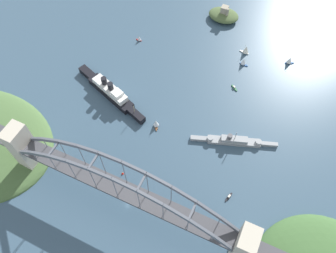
{
  "coord_description": "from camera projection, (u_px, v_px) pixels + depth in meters",
  "views": [
    {
      "loc": [
        70.06,
        -70.36,
        265.23
      ],
      "look_at": [
        0.0,
        80.38,
        8.0
      ],
      "focal_mm": 35.09,
      "sensor_mm": 36.0,
      "label": 1
    }
  ],
  "objects": [
    {
      "name": "small_boat_0",
      "position": [
        244.0,
        61.0,
        356.24
      ],
      "size": [
        9.65,
        6.09,
        9.61
      ],
      "color": "#234C8C",
      "rests_on": "ground"
    },
    {
      "name": "small_boat_5",
      "position": [
        234.0,
        88.0,
        340.95
      ],
      "size": [
        8.06,
        6.5,
        2.34
      ],
      "color": "#2D6B3D",
      "rests_on": "ground"
    },
    {
      "name": "harbor_arch_bridge",
      "position": [
        123.0,
        191.0,
        248.09
      ],
      "size": [
        250.57,
        18.08,
        68.81
      ],
      "color": "beige",
      "rests_on": "ground"
    },
    {
      "name": "channel_marker_buoy",
      "position": [
        123.0,
        173.0,
        287.92
      ],
      "size": [
        2.2,
        2.2,
        2.75
      ],
      "color": "red",
      "rests_on": "ground"
    },
    {
      "name": "small_boat_3",
      "position": [
        156.0,
        123.0,
        312.32
      ],
      "size": [
        7.27,
        9.25,
        9.96
      ],
      "color": "brown",
      "rests_on": "ground"
    },
    {
      "name": "ground_plane",
      "position": [
        127.0,
        205.0,
        273.42
      ],
      "size": [
        1400.0,
        1400.0,
        0.0
      ],
      "primitive_type": "plane",
      "color": "#385166"
    },
    {
      "name": "ocean_liner",
      "position": [
        110.0,
        91.0,
        331.96
      ],
      "size": [
        93.85,
        40.42,
        19.99
      ],
      "color": "black",
      "rests_on": "ground"
    },
    {
      "name": "small_boat_2",
      "position": [
        290.0,
        60.0,
        357.09
      ],
      "size": [
        9.14,
        6.85,
        9.79
      ],
      "color": "#234C8C",
      "rests_on": "ground"
    },
    {
      "name": "small_boat_4",
      "position": [
        139.0,
        38.0,
        377.5
      ],
      "size": [
        6.85,
        3.88,
        7.29
      ],
      "color": "#B2231E",
      "rests_on": "ground"
    },
    {
      "name": "naval_cruiser",
      "position": [
        233.0,
        141.0,
        303.84
      ],
      "size": [
        77.43,
        30.71,
        17.14
      ],
      "color": "gray",
      "rests_on": "ground"
    },
    {
      "name": "small_boat_6",
      "position": [
        229.0,
        197.0,
        276.57
      ],
      "size": [
        3.65,
        9.65,
        2.16
      ],
      "color": "black",
      "rests_on": "ground"
    },
    {
      "name": "fort_island_mid_harbor",
      "position": [
        224.0,
        15.0,
        396.85
      ],
      "size": [
        36.62,
        28.49,
        17.93
      ],
      "color": "#4C6038",
      "rests_on": "ground"
    },
    {
      "name": "small_boat_1",
      "position": [
        246.0,
        50.0,
        364.94
      ],
      "size": [
        10.89,
        6.77,
        11.33
      ],
      "color": "silver",
      "rests_on": "ground"
    }
  ]
}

